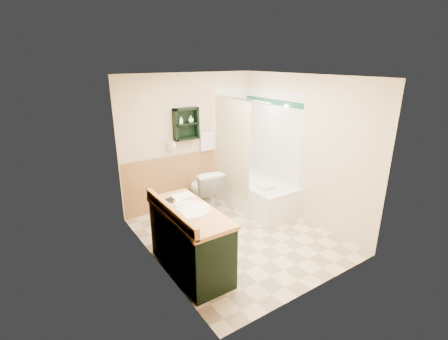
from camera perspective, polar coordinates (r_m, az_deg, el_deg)
floor at (r=5.16m, az=2.35°, el=-11.48°), size 3.00×3.00×0.00m
back_wall at (r=5.92m, az=-6.21°, el=5.02°), size 2.60×0.04×2.40m
left_wall at (r=4.07m, az=-12.63°, el=-1.85°), size 0.04×3.00×2.40m
right_wall at (r=5.53m, az=13.68°, el=3.58°), size 0.04×3.00×2.40m
ceiling at (r=4.46m, az=2.78°, el=16.44°), size 2.60×3.00×0.04m
wainscot_left at (r=4.38m, az=-11.54°, el=-10.37°), size 2.98×2.98×1.00m
wainscot_back at (r=6.09m, az=-5.82°, el=-1.45°), size 2.58×2.58×1.00m
mirror_frame at (r=3.51m, az=-8.89°, el=0.21°), size 1.30×1.30×1.00m
mirror_glass at (r=3.51m, az=-8.82°, el=0.22°), size 1.20×1.20×0.90m
tile_right at (r=6.05m, az=8.14°, el=3.78°), size 1.50×1.50×2.10m
tile_back at (r=6.44m, az=2.14°, el=4.89°), size 0.95×0.95×2.10m
tile_accent at (r=5.88m, az=8.45°, el=11.78°), size 1.50×1.50×0.10m
wall_shelf at (r=5.70m, az=-6.68°, el=8.07°), size 0.45×0.15×0.55m
hair_dryer at (r=5.67m, az=-9.36°, el=4.26°), size 0.10×0.24×0.18m
towel_bar at (r=5.99m, az=-2.96°, el=6.75°), size 0.40×0.06×0.40m
curtain_rod at (r=5.40m, az=2.51°, el=12.42°), size 0.03×1.60×0.03m
shower_curtain at (r=5.70m, az=1.35°, el=4.08°), size 1.05×1.05×1.70m
vanity at (r=4.24m, az=-5.95°, el=-12.22°), size 0.59×1.34×0.85m
bathtub at (r=6.01m, az=5.95°, el=-4.20°), size 0.79×1.50×0.52m
toilet at (r=5.77m, az=-3.54°, el=-3.63°), size 0.56×0.87×0.80m
counter_towel at (r=4.37m, az=-7.27°, el=-4.72°), size 0.27×0.21×0.04m
vanity_book at (r=4.21m, az=-10.34°, el=-4.58°), size 0.16×0.04×0.21m
tub_towel at (r=5.55m, az=7.50°, el=-2.92°), size 0.25×0.21×0.07m
soap_bottle_a at (r=5.64m, az=-7.55°, el=8.39°), size 0.11×0.14×0.06m
soap_bottle_b at (r=5.72m, az=-5.85°, el=8.78°), size 0.13×0.14×0.09m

